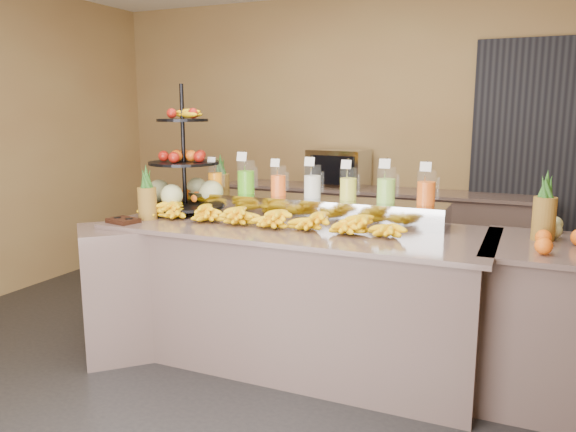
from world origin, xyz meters
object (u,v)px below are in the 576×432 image
Objects in this scene: pitcher_tray at (312,208)px; right_fruit_pile at (574,234)px; condiment_caddy at (123,221)px; banana_heap at (261,214)px; oven_warmer at (339,168)px; fruit_stand at (190,180)px.

pitcher_tray is 1.64m from right_fruit_pile.
pitcher_tray is 9.36× the size of condiment_caddy.
oven_warmer is (-0.14, 2.01, 0.11)m from banana_heap.
oven_warmer is (0.74, 2.32, 0.17)m from condiment_caddy.
banana_heap is 0.76m from fruit_stand.
oven_warmer is at bearing 102.65° from pitcher_tray.
banana_heap is 3.54× the size of oven_warmer.
right_fruit_pile is at bearing -39.44° from oven_warmer.
condiment_caddy is at bearing -90.13° from fruit_stand.
banana_heap is at bearing 0.40° from fruit_stand.
fruit_stand is at bearing 161.97° from banana_heap.
oven_warmer reaches higher than banana_heap.
fruit_stand reaches higher than right_fruit_pile.
oven_warmer reaches higher than condiment_caddy.
pitcher_tray is at bearing 172.06° from right_fruit_pile.
condiment_caddy is 2.78m from right_fruit_pile.
fruit_stand is at bearing -103.42° from oven_warmer.
right_fruit_pile is 2.76m from oven_warmer.
pitcher_tray is 0.95× the size of banana_heap.
pitcher_tray is 0.41m from banana_heap.
banana_heap is 9.90× the size of condiment_caddy.
right_fruit_pile is (2.74, 0.42, 0.07)m from condiment_caddy.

